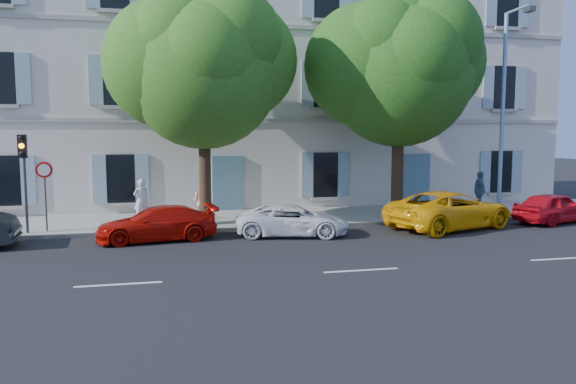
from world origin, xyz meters
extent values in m
plane|color=black|center=(0.00, 0.00, 0.00)|extent=(90.00, 90.00, 0.00)
cube|color=#A09E96|center=(0.00, 4.45, 0.07)|extent=(36.00, 4.50, 0.15)
cube|color=#9E998E|center=(0.00, 2.28, 0.08)|extent=(36.00, 0.16, 0.16)
cube|color=beige|center=(0.00, 10.20, 6.00)|extent=(28.00, 7.00, 12.00)
imported|color=#B40D05|center=(-5.15, 1.19, 0.56)|extent=(4.05, 2.06, 1.13)
imported|color=white|center=(-0.63, 1.05, 0.53)|extent=(4.13, 2.56, 1.07)
imported|color=#F9AF0A|center=(5.29, 1.10, 0.70)|extent=(5.49, 3.84, 1.39)
imported|color=#B70B16|center=(9.85, 1.37, 0.60)|extent=(3.79, 2.39, 1.20)
cylinder|color=#3A2819|center=(-3.42, 3.13, 1.87)|extent=(0.43, 0.43, 3.44)
ellipsoid|color=#39791F|center=(-3.42, 3.13, 5.66)|extent=(5.51, 5.51, 6.06)
cylinder|color=#3A2819|center=(4.16, 3.30, 1.90)|extent=(0.46, 0.46, 3.49)
ellipsoid|color=#2C6A1B|center=(4.16, 3.30, 5.77)|extent=(5.67, 5.67, 6.24)
cylinder|color=#383A3D|center=(-9.41, 2.73, 1.52)|extent=(0.09, 0.09, 2.73)
cube|color=black|center=(-9.41, 2.59, 3.07)|extent=(0.26, 0.21, 0.77)
sphere|color=orange|center=(-9.41, 2.48, 3.08)|extent=(0.16, 0.16, 0.16)
cylinder|color=#383A3D|center=(-8.84, 2.97, 1.16)|extent=(0.05, 0.05, 2.01)
cylinder|color=red|center=(-8.84, 2.95, 2.26)|extent=(0.55, 0.06, 0.55)
cylinder|color=#7293BF|center=(8.25, 2.56, 4.13)|extent=(0.16, 0.16, 7.96)
cylinder|color=#7293BF|center=(8.25, 1.86, 8.11)|extent=(0.21, 1.40, 0.10)
cube|color=#383A3D|center=(8.25, 1.17, 7.96)|extent=(0.28, 0.47, 0.18)
imported|color=silver|center=(-5.73, 4.19, 0.97)|extent=(0.70, 0.61, 1.63)
imported|color=tan|center=(-3.51, 3.53, 0.95)|extent=(0.98, 0.93, 1.59)
imported|color=slate|center=(8.28, 4.01, 1.00)|extent=(0.54, 1.04, 1.70)
camera|label=1|loc=(-4.95, -17.36, 3.61)|focal=35.00mm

